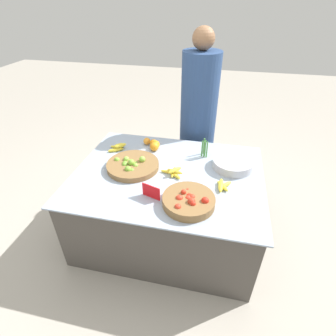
{
  "coord_description": "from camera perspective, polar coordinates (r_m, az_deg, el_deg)",
  "views": [
    {
      "loc": [
        0.36,
        -1.64,
        1.83
      ],
      "look_at": [
        0.0,
        0.0,
        0.68
      ],
      "focal_mm": 28.0,
      "sensor_mm": 36.0,
      "label": 1
    }
  ],
  "objects": [
    {
      "name": "ground_plane",
      "position": [
        2.48,
        -0.0,
        -13.14
      ],
      "size": [
        12.0,
        12.0,
        0.0
      ],
      "primitive_type": "plane",
      "color": "#ADA599"
    },
    {
      "name": "metal_bowl",
      "position": [
        2.18,
        13.9,
        0.9
      ],
      "size": [
        0.32,
        0.32,
        0.07
      ],
      "color": "#B7B7BF",
      "rests_on": "market_table"
    },
    {
      "name": "banana_bunch_back_center",
      "position": [
        2.03,
        1.19,
        -0.88
      ],
      "size": [
        0.18,
        0.16,
        0.06
      ],
      "color": "yellow",
      "rests_on": "market_table"
    },
    {
      "name": "price_sign",
      "position": [
        1.8,
        -3.7,
        -5.16
      ],
      "size": [
        0.14,
        0.05,
        0.1
      ],
      "rotation": [
        0.0,
        0.0,
        -0.31
      ],
      "color": "red",
      "rests_on": "market_table"
    },
    {
      "name": "banana_bunch_front_right",
      "position": [
        1.95,
        11.67,
        -3.74
      ],
      "size": [
        0.12,
        0.16,
        0.04
      ],
      "color": "yellow",
      "rests_on": "market_table"
    },
    {
      "name": "banana_bunch_middle_left",
      "position": [
        2.41,
        -10.87,
        4.5
      ],
      "size": [
        0.16,
        0.15,
        0.06
      ],
      "color": "yellow",
      "rests_on": "market_table"
    },
    {
      "name": "lime_bowl",
      "position": [
        2.13,
        -7.74,
        0.62
      ],
      "size": [
        0.42,
        0.42,
        0.09
      ],
      "color": "olive",
      "rests_on": "market_table"
    },
    {
      "name": "veg_bundle",
      "position": [
        2.27,
        7.96,
        4.25
      ],
      "size": [
        0.05,
        0.07,
        0.15
      ],
      "color": "#4C8E42",
      "rests_on": "market_table"
    },
    {
      "name": "tomato_basket",
      "position": [
        1.76,
        4.5,
        -7.1
      ],
      "size": [
        0.35,
        0.35,
        0.09
      ],
      "color": "olive",
      "rests_on": "market_table"
    },
    {
      "name": "market_table",
      "position": [
        2.26,
        -0.0,
        -7.69
      ],
      "size": [
        1.47,
        1.15,
        0.63
      ],
      "color": "#4C4742",
      "rests_on": "ground_plane"
    },
    {
      "name": "orange_pile",
      "position": [
        2.39,
        -3.26,
        5.19
      ],
      "size": [
        0.17,
        0.17,
        0.08
      ],
      "color": "orange",
      "rests_on": "market_table"
    },
    {
      "name": "vendor_person",
      "position": [
        2.73,
        6.52,
        10.21
      ],
      "size": [
        0.36,
        0.36,
        1.59
      ],
      "color": "navy",
      "rests_on": "ground_plane"
    }
  ]
}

